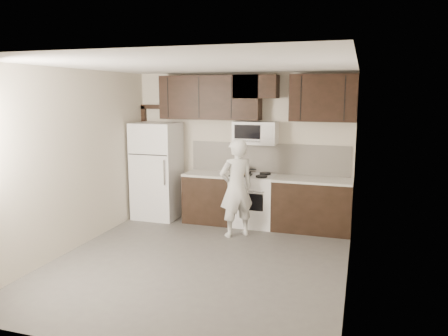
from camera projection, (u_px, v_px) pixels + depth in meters
The scene contains 14 objects.
floor at pixel (199, 262), 6.12m from camera, with size 4.50×4.50×0.00m, color #514E4C.
back_wall at pixel (242, 148), 8.00m from camera, with size 4.00×4.00×0.00m, color beige.
ceiling at pixel (197, 65), 5.66m from camera, with size 4.50×4.50×0.00m, color white.
counter_run at pixel (270, 201), 7.68m from camera, with size 2.95×0.64×0.91m.
stove at pixel (253, 200), 7.77m from camera, with size 0.76×0.66×0.94m.
backsplash at pixel (268, 158), 7.87m from camera, with size 2.90×0.02×0.54m, color silver.
upper_cabinets at pixel (251, 96), 7.62m from camera, with size 3.48×0.35×0.78m.
microwave at pixel (255, 133), 7.68m from camera, with size 0.76×0.42×0.40m.
refrigerator at pixel (157, 171), 8.20m from camera, with size 0.80×0.76×1.80m.
door_trim at pixel (147, 149), 8.55m from camera, with size 0.50×0.08×2.12m.
saucepan at pixel (246, 170), 7.88m from camera, with size 0.28×0.16×0.16m.
baking_tray at pixel (240, 175), 7.65m from camera, with size 0.36×0.27×0.02m, color black.
pizza at pixel (240, 174), 7.65m from camera, with size 0.24×0.24×0.02m, color beige.
person at pixel (236, 188), 7.12m from camera, with size 0.59×0.39×1.62m, color white.
Camera 1 is at (2.09, -5.43, 2.35)m, focal length 35.00 mm.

